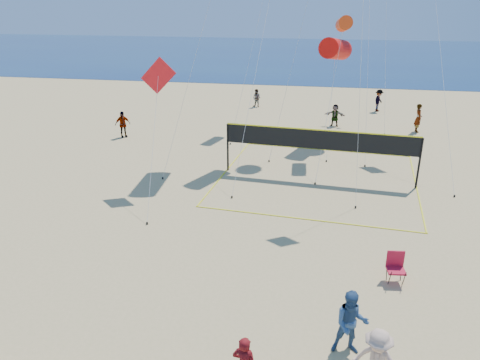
# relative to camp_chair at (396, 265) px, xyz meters

# --- Properties ---
(ground) EXTENTS (120.00, 120.00, 0.00)m
(ground) POSITION_rel_camp_chair_xyz_m (-3.93, -3.38, -0.60)
(ground) COLOR tan
(ground) RESTS_ON ground
(ocean) EXTENTS (140.00, 50.00, 0.03)m
(ocean) POSITION_rel_camp_chair_xyz_m (-3.93, 58.62, -0.58)
(ocean) COLOR navy
(ocean) RESTS_ON ground
(bystander_a) EXTENTS (0.94, 0.76, 1.86)m
(bystander_a) POSITION_rel_camp_chair_xyz_m (-1.63, -3.59, 0.33)
(bystander_a) COLOR #32547F
(bystander_a) RESTS_ON ground
(far_person_0) EXTENTS (1.03, 0.97, 1.71)m
(far_person_0) POSITION_rel_camp_chair_xyz_m (-15.29, 14.02, 0.26)
(far_person_0) COLOR gray
(far_person_0) RESTS_ON ground
(far_person_1) EXTENTS (1.49, 0.73, 1.54)m
(far_person_1) POSITION_rel_camp_chair_xyz_m (-1.63, 19.11, 0.18)
(far_person_1) COLOR gray
(far_person_1) RESTS_ON ground
(far_person_2) EXTENTS (0.51, 0.73, 1.92)m
(far_person_2) POSITION_rel_camp_chair_xyz_m (3.87, 18.50, 0.36)
(far_person_2) COLOR gray
(far_person_2) RESTS_ON ground
(far_person_3) EXTENTS (0.87, 0.78, 1.46)m
(far_person_3) POSITION_rel_camp_chair_xyz_m (-7.85, 23.98, 0.13)
(far_person_3) COLOR gray
(far_person_3) RESTS_ON ground
(far_person_4) EXTENTS (1.07, 1.28, 1.73)m
(far_person_4) POSITION_rel_camp_chair_xyz_m (1.85, 24.10, 0.27)
(far_person_4) COLOR gray
(far_person_4) RESTS_ON ground
(camp_chair) EXTENTS (0.62, 0.75, 1.17)m
(camp_chair) POSITION_rel_camp_chair_xyz_m (0.00, 0.00, 0.00)
(camp_chair) COLOR red
(camp_chair) RESTS_ON ground
(volleyball_net) EXTENTS (10.55, 10.41, 2.60)m
(volleyball_net) POSITION_rel_camp_chair_xyz_m (-2.64, 8.75, 1.20)
(volleyball_net) COLOR black
(volleyball_net) RESTS_ON ground
(kite_2) EXTENTS (1.49, 6.42, 7.74)m
(kite_2) POSITION_rel_camp_chair_xyz_m (-1.73, 13.39, 6.64)
(kite_2) COLOR #FA4311
(kite_2) RESTS_ON ground
(kite_3) EXTENTS (1.76, 4.55, 6.19)m
(kite_3) POSITION_rel_camp_chair_xyz_m (-10.07, 6.64, 4.51)
(kite_3) COLOR red
(kite_3) RESTS_ON ground
(kite_10) EXTENTS (2.10, 5.85, 6.46)m
(kite_10) POSITION_rel_camp_chair_xyz_m (-2.01, 15.64, 5.07)
(kite_10) COLOR red
(kite_10) RESTS_ON ground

